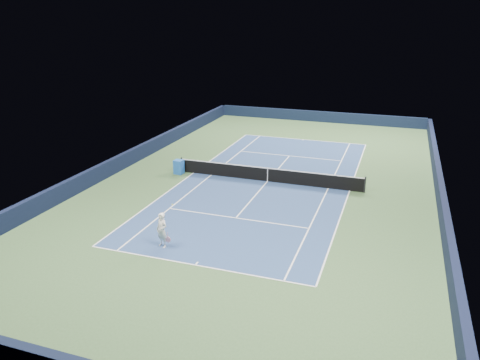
% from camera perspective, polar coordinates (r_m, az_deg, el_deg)
% --- Properties ---
extents(ground, '(40.00, 40.00, 0.00)m').
position_cam_1_polar(ground, '(31.75, 3.37, -0.17)').
color(ground, '#36532D').
rests_on(ground, ground).
extents(wall_far, '(22.00, 0.35, 1.10)m').
position_cam_1_polar(wall_far, '(50.31, 9.64, 7.64)').
color(wall_far, black).
rests_on(wall_far, ground).
extents(wall_right, '(0.35, 40.00, 1.10)m').
position_cam_1_polar(wall_right, '(30.67, 23.23, -1.43)').
color(wall_right, black).
rests_on(wall_right, ground).
extents(wall_left, '(0.35, 40.00, 1.10)m').
position_cam_1_polar(wall_left, '(35.87, -13.50, 2.57)').
color(wall_left, black).
rests_on(wall_left, ground).
extents(court_surface, '(10.97, 23.77, 0.01)m').
position_cam_1_polar(court_surface, '(31.75, 3.37, -0.17)').
color(court_surface, navy).
rests_on(court_surface, ground).
extents(baseline_far, '(10.97, 0.08, 0.00)m').
position_cam_1_polar(baseline_far, '(42.82, 7.75, 4.92)').
color(baseline_far, white).
rests_on(baseline_far, ground).
extents(baseline_near, '(10.97, 0.08, 0.00)m').
position_cam_1_polar(baseline_near, '(21.55, -5.48, -10.28)').
color(baseline_near, white).
rests_on(baseline_near, ground).
extents(sideline_doubles_right, '(0.08, 23.77, 0.00)m').
position_cam_1_polar(sideline_doubles_right, '(30.82, 13.22, -1.28)').
color(sideline_doubles_right, white).
rests_on(sideline_doubles_right, ground).
extents(sideline_doubles_left, '(0.08, 23.77, 0.00)m').
position_cam_1_polar(sideline_doubles_left, '(33.55, -5.68, 0.88)').
color(sideline_doubles_left, white).
rests_on(sideline_doubles_left, ground).
extents(sideline_singles_right, '(0.08, 23.77, 0.00)m').
position_cam_1_polar(sideline_singles_right, '(30.97, 10.71, -1.00)').
color(sideline_singles_right, white).
rests_on(sideline_singles_right, ground).
extents(sideline_singles_left, '(0.08, 23.77, 0.00)m').
position_cam_1_polar(sideline_singles_left, '(33.02, -3.51, 0.63)').
color(sideline_singles_left, white).
rests_on(sideline_singles_left, ground).
extents(service_line_far, '(8.23, 0.08, 0.00)m').
position_cam_1_polar(service_line_far, '(37.65, 6.04, 2.95)').
color(service_line_far, white).
rests_on(service_line_far, ground).
extents(service_line_near, '(8.23, 0.08, 0.00)m').
position_cam_1_polar(service_line_near, '(26.08, -0.51, -4.64)').
color(service_line_near, white).
rests_on(service_line_near, ground).
extents(center_service_line, '(0.08, 12.80, 0.00)m').
position_cam_1_polar(center_service_line, '(31.75, 3.37, -0.16)').
color(center_service_line, white).
rests_on(center_service_line, ground).
extents(center_mark_far, '(0.08, 0.30, 0.00)m').
position_cam_1_polar(center_mark_far, '(42.68, 7.71, 4.87)').
color(center_mark_far, white).
rests_on(center_mark_far, ground).
extents(center_mark_near, '(0.08, 0.30, 0.00)m').
position_cam_1_polar(center_mark_near, '(21.67, -5.32, -10.09)').
color(center_mark_near, white).
rests_on(center_mark_near, ground).
extents(tennis_net, '(12.90, 0.10, 1.07)m').
position_cam_1_polar(tennis_net, '(31.58, 3.38, 0.69)').
color(tennis_net, black).
rests_on(tennis_net, ground).
extents(sponsor_cube, '(0.66, 0.61, 1.01)m').
position_cam_1_polar(sponsor_cube, '(33.38, -7.46, 1.59)').
color(sponsor_cube, blue).
rests_on(sponsor_cube, ground).
extents(tennis_player, '(0.85, 1.35, 1.87)m').
position_cam_1_polar(tennis_player, '(22.95, -9.48, -6.06)').
color(tennis_player, white).
rests_on(tennis_player, ground).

